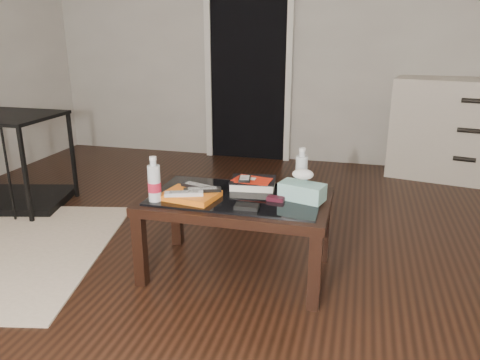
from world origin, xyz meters
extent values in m
plane|color=black|center=(0.00, 0.00, 0.00)|extent=(5.00, 5.00, 0.00)
plane|color=beige|center=(0.00, 2.50, 1.35)|extent=(5.00, 0.00, 5.00)
cube|color=black|center=(-0.40, 2.47, 1.00)|extent=(0.80, 0.05, 2.00)
cube|color=silver|center=(-0.82, 2.44, 1.00)|extent=(0.06, 0.04, 2.04)
cube|color=silver|center=(0.02, 2.44, 1.00)|extent=(0.06, 0.04, 2.04)
cube|color=black|center=(-0.34, -0.22, 0.20)|extent=(0.06, 0.06, 0.40)
cube|color=black|center=(0.58, -0.22, 0.20)|extent=(0.06, 0.06, 0.40)
cube|color=black|center=(-0.34, 0.30, 0.20)|extent=(0.06, 0.06, 0.40)
cube|color=black|center=(0.58, 0.30, 0.20)|extent=(0.06, 0.06, 0.40)
cube|color=black|center=(0.12, 0.04, 0.43)|extent=(1.00, 0.60, 0.05)
cube|color=black|center=(0.12, 0.04, 0.46)|extent=(0.90, 0.50, 0.01)
cube|color=beige|center=(1.63, 2.23, 0.45)|extent=(1.28, 0.73, 0.90)
cylinder|color=black|center=(1.63, 1.97, 0.25)|extent=(0.18, 0.07, 0.04)
cylinder|color=black|center=(1.63, 1.97, 0.50)|extent=(0.18, 0.07, 0.04)
cylinder|color=black|center=(1.63, 1.97, 0.75)|extent=(0.18, 0.07, 0.04)
cube|color=black|center=(-1.90, 0.63, 0.03)|extent=(1.02, 0.80, 0.06)
cube|color=black|center=(-1.47, 0.35, 0.35)|extent=(0.03, 0.03, 0.70)
cube|color=black|center=(-1.47, 0.91, 0.35)|extent=(0.03, 0.03, 0.70)
cube|color=orange|center=(-0.10, -0.07, 0.48)|extent=(0.31, 0.26, 0.03)
cube|color=silver|center=(-0.12, -0.11, 0.50)|extent=(0.21, 0.11, 0.02)
cube|color=black|center=(-0.05, -0.03, 0.50)|extent=(0.20, 0.12, 0.02)
cube|color=black|center=(-0.09, 0.02, 0.50)|extent=(0.21, 0.11, 0.02)
cube|color=black|center=(0.18, 0.19, 0.48)|extent=(0.27, 0.23, 0.05)
cube|color=red|center=(0.17, 0.18, 0.51)|extent=(0.21, 0.17, 0.01)
cube|color=black|center=(0.14, 0.15, 0.52)|extent=(0.08, 0.11, 0.02)
cube|color=#330B15|center=(0.34, 0.01, 0.47)|extent=(0.09, 0.06, 0.02)
cube|color=black|center=(0.22, -0.14, 0.47)|extent=(0.12, 0.08, 0.02)
cylinder|color=silver|center=(-0.27, -0.15, 0.58)|extent=(0.08, 0.08, 0.24)
cylinder|color=silver|center=(0.45, 0.22, 0.58)|extent=(0.07, 0.07, 0.24)
cube|color=teal|center=(0.47, 0.06, 0.51)|extent=(0.25, 0.18, 0.09)
camera|label=1|loc=(0.74, -2.25, 1.32)|focal=35.00mm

